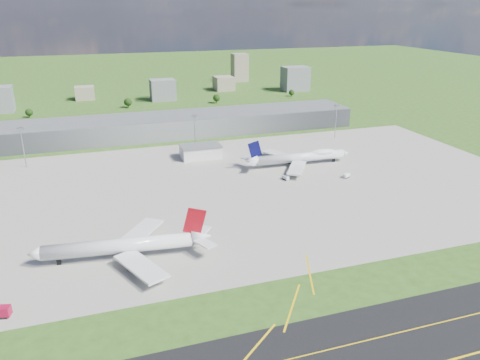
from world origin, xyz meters
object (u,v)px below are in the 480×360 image
object	(u,v)px
van_white_near	(286,178)
tug_yellow	(200,214)
airliner_blue_quad	(301,157)
van_white_far	(346,176)
airliner_red_twin	(126,246)

from	to	relation	value
van_white_near	tug_yellow	bearing A→B (deg)	105.60
airliner_blue_quad	tug_yellow	xyz separation A→B (m)	(-79.43, -54.83, -4.26)
airliner_blue_quad	van_white_far	xyz separation A→B (m)	(15.81, -30.40, -3.95)
tug_yellow	van_white_near	bearing A→B (deg)	-18.68
airliner_red_twin	airliner_blue_quad	distance (m)	145.27
airliner_blue_quad	tug_yellow	bearing A→B (deg)	-142.94
airliner_blue_quad	tug_yellow	size ratio (longest dim) A/B	18.24
tug_yellow	van_white_near	distance (m)	67.81
tug_yellow	van_white_near	size ratio (longest dim) A/B	0.81
airliner_blue_quad	van_white_far	world-z (taller)	airliner_blue_quad
airliner_blue_quad	van_white_far	distance (m)	34.49
van_white_far	airliner_blue_quad	bearing A→B (deg)	88.02
van_white_near	airliner_blue_quad	bearing A→B (deg)	-54.77
van_white_near	van_white_far	world-z (taller)	van_white_far
airliner_red_twin	van_white_far	distance (m)	144.39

